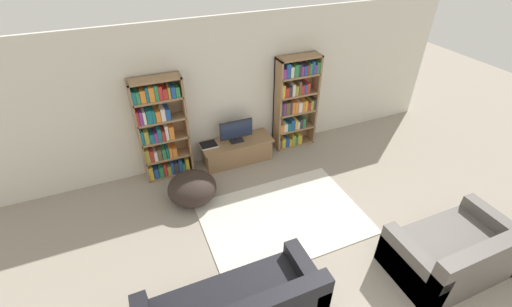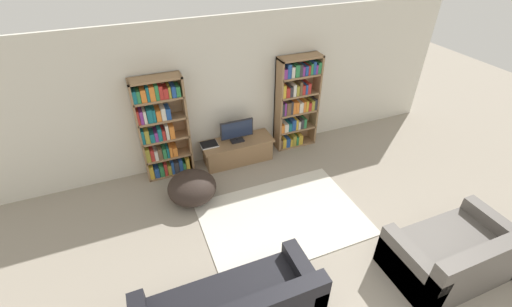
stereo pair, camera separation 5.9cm
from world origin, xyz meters
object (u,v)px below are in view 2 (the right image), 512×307
object	(u,v)px
bookshelf_right	(295,102)
bookshelf_left	(161,130)
television	(237,131)
beanbag_ottoman	(192,188)
tv_stand	(238,151)
couch_right_sofa	(454,256)
laptop	(209,144)

from	to	relation	value
bookshelf_right	bookshelf_left	bearing A→B (deg)	-180.00
television	beanbag_ottoman	distance (m)	1.36
bookshelf_left	tv_stand	world-z (taller)	bookshelf_left
television	beanbag_ottoman	bearing A→B (deg)	-144.25
tv_stand	television	world-z (taller)	television
tv_stand	television	size ratio (longest dim) A/B	2.15
bookshelf_left	couch_right_sofa	bearing A→B (deg)	-49.12
couch_right_sofa	beanbag_ottoman	world-z (taller)	couch_right_sofa
beanbag_ottoman	television	bearing A→B (deg)	35.75
couch_right_sofa	television	bearing A→B (deg)	117.18
bookshelf_left	beanbag_ottoman	size ratio (longest dim) A/B	2.34
couch_right_sofa	bookshelf_left	bearing A→B (deg)	130.88
couch_right_sofa	beanbag_ottoman	distance (m)	3.83
couch_right_sofa	bookshelf_right	bearing A→B (deg)	98.18
television	couch_right_sofa	world-z (taller)	television
television	laptop	size ratio (longest dim) A/B	1.99
bookshelf_left	bookshelf_right	bearing A→B (deg)	0.00
beanbag_ottoman	bookshelf_right	bearing A→B (deg)	20.99
bookshelf_left	couch_right_sofa	xyz separation A→B (m)	(3.03, -3.50, -0.60)
bookshelf_left	laptop	bearing A→B (deg)	-4.16
television	couch_right_sofa	xyz separation A→B (m)	(1.74, -3.38, -0.36)
bookshelf_right	laptop	size ratio (longest dim) A/B	5.92
bookshelf_right	laptop	world-z (taller)	bookshelf_right
television	laptop	xyz separation A→B (m)	(-0.52, 0.06, -0.21)
laptop	beanbag_ottoman	distance (m)	1.00
bookshelf_right	beanbag_ottoman	world-z (taller)	bookshelf_right
bookshelf_left	beanbag_ottoman	xyz separation A→B (m)	(0.24, -0.88, -0.65)
bookshelf_right	laptop	bearing A→B (deg)	-178.16
television	beanbag_ottoman	world-z (taller)	television
tv_stand	beanbag_ottoman	size ratio (longest dim) A/B	1.69
beanbag_ottoman	couch_right_sofa	bearing A→B (deg)	-43.30
tv_stand	television	distance (m)	0.44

